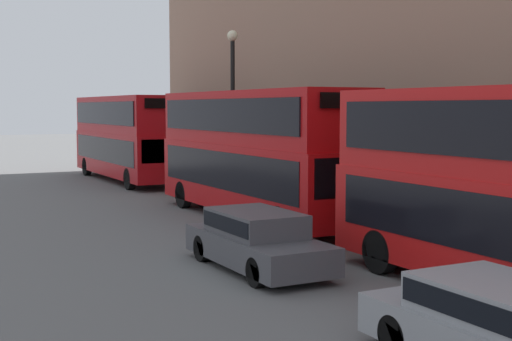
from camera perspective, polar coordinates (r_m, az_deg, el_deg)
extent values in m
cylinder|color=black|center=(16.44, 9.92, -6.42)|extent=(0.30, 1.00, 1.00)
cylinder|color=black|center=(17.88, 15.68, -5.60)|extent=(0.30, 1.00, 1.00)
cube|color=#B20C0F|center=(23.78, 0.03, -0.50)|extent=(2.55, 10.67, 2.19)
cube|color=#B20C0F|center=(23.67, 0.03, 4.25)|extent=(2.50, 10.46, 1.75)
cube|color=black|center=(23.76, 0.03, 0.13)|extent=(2.59, 9.82, 1.22)
cube|color=black|center=(23.67, 0.03, 4.46)|extent=(2.59, 9.82, 1.05)
cube|color=black|center=(19.22, 7.37, -0.56)|extent=(2.17, 0.06, 1.09)
cube|color=black|center=(19.13, 7.44, 5.58)|extent=(1.78, 0.06, 0.42)
cylinder|color=black|center=(20.12, 2.12, -4.24)|extent=(0.30, 1.00, 1.00)
cylinder|color=black|center=(21.31, 7.40, -3.75)|extent=(0.30, 1.00, 1.00)
cylinder|color=black|center=(26.80, -5.82, -1.93)|extent=(0.30, 1.00, 1.00)
cylinder|color=black|center=(27.70, -1.49, -1.67)|extent=(0.30, 1.00, 1.00)
cube|color=#A80F14|center=(36.92, -10.24, 1.35)|extent=(2.55, 10.94, 2.11)
cube|color=#A80F14|center=(36.85, -10.28, 4.41)|extent=(2.50, 10.72, 1.84)
cube|color=black|center=(36.90, -10.24, 1.74)|extent=(2.59, 10.07, 1.18)
cube|color=black|center=(36.84, -10.29, 4.55)|extent=(2.59, 10.07, 1.10)
cube|color=black|center=(31.75, -7.31, 1.55)|extent=(2.17, 0.06, 1.06)
cube|color=black|center=(31.69, -7.36, 5.35)|extent=(1.78, 0.06, 0.44)
cylinder|color=black|center=(32.97, -10.07, -0.67)|extent=(0.30, 1.00, 1.00)
cylinder|color=black|center=(33.71, -6.42, -0.50)|extent=(0.30, 1.00, 1.00)
cylinder|color=black|center=(40.40, -13.38, 0.32)|extent=(0.30, 1.00, 1.00)
cylinder|color=black|center=(41.00, -10.33, 0.44)|extent=(0.30, 1.00, 1.00)
cube|color=gray|center=(10.63, 19.42, -9.87)|extent=(1.66, 2.53, 0.52)
cube|color=black|center=(10.62, 19.43, -9.74)|extent=(1.70, 2.40, 0.33)
cylinder|color=black|center=(11.24, 11.14, -12.81)|extent=(0.22, 0.64, 0.64)
cylinder|color=black|center=(12.31, 17.32, -11.36)|extent=(0.22, 0.64, 0.64)
cube|color=#47474C|center=(16.59, 0.15, -6.25)|extent=(1.78, 4.50, 0.63)
cube|color=#47474C|center=(16.58, -0.03, -4.19)|extent=(1.56, 2.47, 0.54)
cube|color=black|center=(16.57, -0.03, -4.09)|extent=(1.60, 2.35, 0.35)
cylinder|color=black|center=(15.02, 0.07, -8.14)|extent=(0.22, 0.64, 0.64)
cylinder|color=black|center=(15.79, 5.12, -7.51)|extent=(0.22, 0.64, 0.64)
cylinder|color=black|center=(17.57, -4.31, -6.21)|extent=(0.22, 0.64, 0.64)
cylinder|color=black|center=(18.23, 0.21, -5.79)|extent=(0.22, 0.64, 0.64)
cylinder|color=black|center=(29.67, -1.87, 4.07)|extent=(0.18, 0.18, 6.47)
sphere|color=beige|center=(29.81, -1.89, 10.73)|extent=(0.44, 0.44, 0.44)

